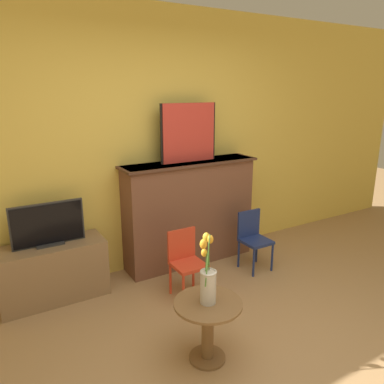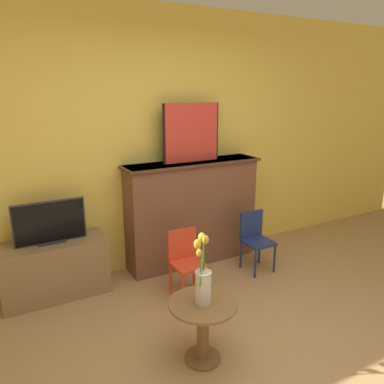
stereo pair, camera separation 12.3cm
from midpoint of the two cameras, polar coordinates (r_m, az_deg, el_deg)
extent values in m
cube|color=#EAC651|center=(3.94, -8.03, 7.44)|extent=(8.00, 0.06, 2.70)
cube|color=brown|center=(4.13, -1.21, -3.16)|extent=(1.46, 0.33, 1.14)
cube|color=#503123|center=(3.97, -1.18, 4.46)|extent=(1.52, 0.37, 0.02)
cube|color=black|center=(3.94, -1.44, 9.01)|extent=(0.65, 0.02, 0.61)
cube|color=red|center=(3.93, -1.36, 9.00)|extent=(0.61, 0.02, 0.61)
cube|color=olive|center=(3.76, -21.30, -11.26)|extent=(0.94, 0.38, 0.54)
cube|color=#2D2D2D|center=(3.65, -21.72, -7.38)|extent=(0.24, 0.12, 0.01)
cube|color=#2D2D2D|center=(3.59, -22.05, -4.54)|extent=(0.63, 0.02, 0.39)
cube|color=black|center=(3.58, -22.03, -4.59)|extent=(0.60, 0.02, 0.36)
cylinder|color=red|center=(3.45, -2.36, -14.85)|extent=(0.02, 0.02, 0.31)
cylinder|color=red|center=(3.55, 1.33, -13.80)|extent=(0.02, 0.02, 0.31)
cylinder|color=red|center=(3.64, -4.30, -13.09)|extent=(0.02, 0.02, 0.31)
cylinder|color=red|center=(3.75, -0.76, -12.17)|extent=(0.02, 0.02, 0.31)
cube|color=red|center=(3.51, -1.54, -11.05)|extent=(0.29, 0.29, 0.03)
cube|color=red|center=(3.55, -2.61, -7.90)|extent=(0.29, 0.02, 0.29)
cylinder|color=navy|center=(3.97, 8.49, -10.66)|extent=(0.02, 0.02, 0.31)
cylinder|color=navy|center=(4.12, 11.26, -9.77)|extent=(0.02, 0.02, 0.31)
cylinder|color=navy|center=(4.15, 6.27, -9.37)|extent=(0.02, 0.02, 0.31)
cylinder|color=navy|center=(4.29, 9.00, -8.59)|extent=(0.02, 0.02, 0.31)
cube|color=navy|center=(4.06, 8.85, -7.43)|extent=(0.29, 0.29, 0.03)
cube|color=navy|center=(4.10, 7.79, -4.75)|extent=(0.29, 0.02, 0.29)
cylinder|color=brown|center=(2.97, 1.04, -23.87)|extent=(0.26, 0.26, 0.02)
cylinder|color=brown|center=(2.84, 1.07, -20.59)|extent=(0.09, 0.09, 0.44)
cylinder|color=brown|center=(2.71, 1.09, -16.65)|extent=(0.48, 0.48, 0.02)
cylinder|color=beige|center=(2.65, 1.11, -14.32)|extent=(0.11, 0.11, 0.23)
torus|color=beige|center=(2.59, 1.12, -12.08)|extent=(0.12, 0.12, 0.01)
cylinder|color=#477A2D|center=(2.58, 1.21, -10.58)|extent=(0.04, 0.04, 0.29)
ellipsoid|color=orange|center=(2.56, 1.42, -7.23)|extent=(0.04, 0.04, 0.06)
cylinder|color=#477A2D|center=(2.53, 1.00, -10.42)|extent=(0.08, 0.07, 0.34)
ellipsoid|color=orange|center=(2.38, 0.26, -7.96)|extent=(0.05, 0.05, 0.07)
cylinder|color=#477A2D|center=(2.59, 0.73, -11.48)|extent=(0.02, 0.02, 0.22)
ellipsoid|color=orange|center=(2.54, 0.46, -9.25)|extent=(0.04, 0.04, 0.06)
cylinder|color=#477A2D|center=(2.58, 1.06, -10.50)|extent=(0.03, 0.07, 0.30)
ellipsoid|color=gold|center=(2.58, 0.82, -6.95)|extent=(0.05, 0.05, 0.07)
camera|label=1|loc=(0.06, -91.07, -0.30)|focal=35.00mm
camera|label=2|loc=(0.06, 88.93, 0.30)|focal=35.00mm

